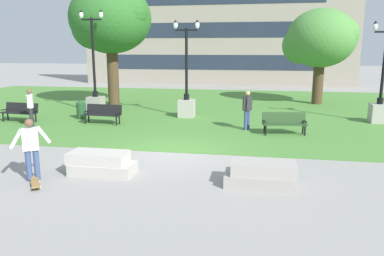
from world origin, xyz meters
TOP-DOWN VIEW (x-y plane):
  - ground_plane at (0.00, 0.00)m, footprint 140.00×140.00m
  - grass_lawn at (0.00, 10.00)m, footprint 40.00×20.00m
  - concrete_block_center at (-1.48, -2.51)m, footprint 1.86×0.90m
  - concrete_block_left at (3.03, -2.67)m, footprint 1.83×0.90m
  - person_skateboarder at (-3.07, -3.36)m, footprint 0.81×0.84m
  - skateboard at (-2.79, -3.73)m, footprint 0.76×0.95m
  - park_bench_near_left at (-8.51, 4.12)m, footprint 1.84×0.67m
  - park_bench_near_right at (3.99, 3.50)m, footprint 1.86×0.79m
  - park_bench_far_left at (-4.32, 4.30)m, footprint 1.83×0.66m
  - lamp_post_center at (-0.75, 6.75)m, footprint 1.32×0.80m
  - lamp_post_left at (-5.93, 7.10)m, footprint 1.32×0.80m
  - lamp_post_right at (8.63, 6.84)m, footprint 1.32×0.80m
  - tree_far_left at (6.58, 12.82)m, footprint 4.46×4.25m
  - tree_far_right at (-6.09, 10.04)m, footprint 5.16×4.92m
  - trash_bin at (-5.93, 5.33)m, footprint 0.49×0.49m
  - person_bystander_near_lawn at (2.44, 4.13)m, footprint 0.43×0.65m
  - person_bystander_far_lawn at (-7.29, 3.14)m, footprint 0.43×0.87m
  - building_facade_distant at (-1.28, 24.50)m, footprint 26.20×1.03m

SIDE VIEW (x-z plane):
  - ground_plane at x=0.00m, z-range 0.00..0.00m
  - grass_lawn at x=0.00m, z-range 0.00..0.02m
  - skateboard at x=-2.79m, z-range 0.02..0.15m
  - concrete_block_center at x=-1.48m, z-range -0.01..0.63m
  - concrete_block_left at x=3.03m, z-range -0.01..0.63m
  - trash_bin at x=-5.93m, z-range 0.02..0.98m
  - park_bench_near_left at x=-8.51m, z-range 0.09..0.99m
  - park_bench_near_right at x=3.99m, z-range 0.09..0.99m
  - park_bench_far_left at x=-4.32m, z-range 0.09..0.99m
  - person_skateboarder at x=-3.07m, z-range 0.11..1.82m
  - person_bystander_near_lawn at x=2.44m, z-range 0.13..1.84m
  - person_bystander_far_lawn at x=-7.29m, z-range 0.13..1.84m
  - lamp_post_right at x=8.63m, z-range -1.38..3.36m
  - lamp_post_center at x=-0.75m, z-range -1.43..3.46m
  - lamp_post_left at x=-5.93m, z-range -1.63..3.87m
  - tree_far_left at x=6.58m, z-range 1.10..7.03m
  - tree_far_right at x=-6.09m, z-range 1.52..8.88m
  - building_facade_distant at x=-1.28m, z-range -0.01..12.87m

